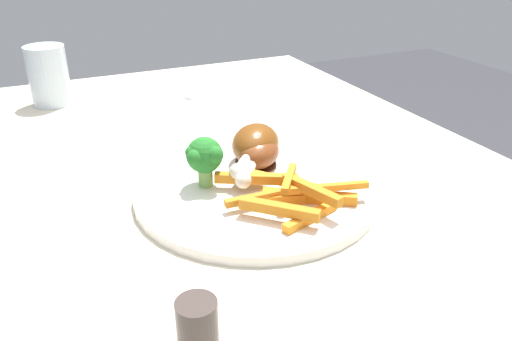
{
  "coord_description": "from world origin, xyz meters",
  "views": [
    {
      "loc": [
        0.44,
        -0.24,
        1.02
      ],
      "look_at": [
        -0.05,
        -0.02,
        0.76
      ],
      "focal_mm": 35.74,
      "sensor_mm": 36.0,
      "label": 1
    }
  ],
  "objects_px": {
    "dinner_plate": "(256,190)",
    "carrot_fries_pile": "(291,194)",
    "chicken_drumstick_far": "(255,145)",
    "water_glass": "(48,76)",
    "dining_table": "(286,283)",
    "fork": "(205,84)",
    "chicken_drumstick_near": "(257,153)",
    "pepper_shaker": "(198,337)",
    "broccoli_floret_front": "(204,156)"
  },
  "relations": [
    {
      "from": "dinner_plate",
      "to": "carrot_fries_pile",
      "type": "relative_size",
      "value": 1.83
    },
    {
      "from": "carrot_fries_pile",
      "to": "chicken_drumstick_far",
      "type": "height_order",
      "value": "chicken_drumstick_far"
    },
    {
      "from": "carrot_fries_pile",
      "to": "water_glass",
      "type": "relative_size",
      "value": 1.53
    },
    {
      "from": "carrot_fries_pile",
      "to": "dinner_plate",
      "type": "bearing_deg",
      "value": -162.38
    },
    {
      "from": "carrot_fries_pile",
      "to": "dining_table",
      "type": "bearing_deg",
      "value": 169.85
    },
    {
      "from": "chicken_drumstick_far",
      "to": "fork",
      "type": "xyz_separation_m",
      "value": [
        -0.39,
        0.07,
        -0.03
      ]
    },
    {
      "from": "dinner_plate",
      "to": "carrot_fries_pile",
      "type": "bearing_deg",
      "value": 17.62
    },
    {
      "from": "dinner_plate",
      "to": "water_glass",
      "type": "height_order",
      "value": "water_glass"
    },
    {
      "from": "chicken_drumstick_near",
      "to": "pepper_shaker",
      "type": "relative_size",
      "value": 1.86
    },
    {
      "from": "pepper_shaker",
      "to": "chicken_drumstick_near",
      "type": "bearing_deg",
      "value": 147.77
    },
    {
      "from": "chicken_drumstick_near",
      "to": "pepper_shaker",
      "type": "xyz_separation_m",
      "value": [
        0.27,
        -0.17,
        -0.0
      ]
    },
    {
      "from": "carrot_fries_pile",
      "to": "chicken_drumstick_near",
      "type": "bearing_deg",
      "value": 177.52
    },
    {
      "from": "carrot_fries_pile",
      "to": "chicken_drumstick_near",
      "type": "xyz_separation_m",
      "value": [
        -0.1,
        0.0,
        0.01
      ]
    },
    {
      "from": "carrot_fries_pile",
      "to": "fork",
      "type": "height_order",
      "value": "carrot_fries_pile"
    },
    {
      "from": "water_glass",
      "to": "chicken_drumstick_near",
      "type": "bearing_deg",
      "value": 27.52
    },
    {
      "from": "chicken_drumstick_far",
      "to": "pepper_shaker",
      "type": "height_order",
      "value": "same"
    },
    {
      "from": "chicken_drumstick_far",
      "to": "water_glass",
      "type": "height_order",
      "value": "water_glass"
    },
    {
      "from": "water_glass",
      "to": "pepper_shaker",
      "type": "height_order",
      "value": "water_glass"
    },
    {
      "from": "fork",
      "to": "carrot_fries_pile",
      "type": "bearing_deg",
      "value": -150.07
    },
    {
      "from": "chicken_drumstick_near",
      "to": "chicken_drumstick_far",
      "type": "height_order",
      "value": "chicken_drumstick_far"
    },
    {
      "from": "carrot_fries_pile",
      "to": "chicken_drumstick_far",
      "type": "xyz_separation_m",
      "value": [
        -0.11,
        0.01,
        0.01
      ]
    },
    {
      "from": "dinner_plate",
      "to": "chicken_drumstick_near",
      "type": "bearing_deg",
      "value": 154.0
    },
    {
      "from": "fork",
      "to": "water_glass",
      "type": "bearing_deg",
      "value": 128.08
    },
    {
      "from": "broccoli_floret_front",
      "to": "carrot_fries_pile",
      "type": "xyz_separation_m",
      "value": [
        0.08,
        0.07,
        -0.03
      ]
    },
    {
      "from": "pepper_shaker",
      "to": "carrot_fries_pile",
      "type": "bearing_deg",
      "value": 135.59
    },
    {
      "from": "fork",
      "to": "pepper_shaker",
      "type": "height_order",
      "value": "pepper_shaker"
    },
    {
      "from": "chicken_drumstick_near",
      "to": "water_glass",
      "type": "xyz_separation_m",
      "value": [
        -0.41,
        -0.21,
        0.02
      ]
    },
    {
      "from": "chicken_drumstick_far",
      "to": "dining_table",
      "type": "bearing_deg",
      "value": -3.25
    },
    {
      "from": "water_glass",
      "to": "broccoli_floret_front",
      "type": "bearing_deg",
      "value": 17.54
    },
    {
      "from": "chicken_drumstick_far",
      "to": "dinner_plate",
      "type": "bearing_deg",
      "value": -23.16
    },
    {
      "from": "dinner_plate",
      "to": "dining_table",
      "type": "bearing_deg",
      "value": 22.66
    },
    {
      "from": "broccoli_floret_front",
      "to": "water_glass",
      "type": "relative_size",
      "value": 0.59
    },
    {
      "from": "fork",
      "to": "water_glass",
      "type": "height_order",
      "value": "water_glass"
    },
    {
      "from": "water_glass",
      "to": "pepper_shaker",
      "type": "xyz_separation_m",
      "value": [
        0.68,
        0.04,
        -0.02
      ]
    },
    {
      "from": "water_glass",
      "to": "pepper_shaker",
      "type": "relative_size",
      "value": 1.66
    },
    {
      "from": "carrot_fries_pile",
      "to": "chicken_drumstick_far",
      "type": "bearing_deg",
      "value": 176.19
    },
    {
      "from": "dining_table",
      "to": "chicken_drumstick_near",
      "type": "xyz_separation_m",
      "value": [
        -0.09,
        0.0,
        0.14
      ]
    },
    {
      "from": "fork",
      "to": "pepper_shaker",
      "type": "bearing_deg",
      "value": -161.15
    },
    {
      "from": "dining_table",
      "to": "broccoli_floret_front",
      "type": "xyz_separation_m",
      "value": [
        -0.07,
        -0.07,
        0.16
      ]
    },
    {
      "from": "carrot_fries_pile",
      "to": "chicken_drumstick_far",
      "type": "distance_m",
      "value": 0.11
    },
    {
      "from": "dinner_plate",
      "to": "fork",
      "type": "height_order",
      "value": "dinner_plate"
    },
    {
      "from": "dining_table",
      "to": "chicken_drumstick_far",
      "type": "height_order",
      "value": "chicken_drumstick_far"
    },
    {
      "from": "dining_table",
      "to": "fork",
      "type": "bearing_deg",
      "value": 171.44
    },
    {
      "from": "dining_table",
      "to": "carrot_fries_pile",
      "type": "bearing_deg",
      "value": -10.15
    },
    {
      "from": "dining_table",
      "to": "pepper_shaker",
      "type": "height_order",
      "value": "pepper_shaker"
    },
    {
      "from": "chicken_drumstick_far",
      "to": "fork",
      "type": "height_order",
      "value": "chicken_drumstick_far"
    },
    {
      "from": "chicken_drumstick_near",
      "to": "fork",
      "type": "xyz_separation_m",
      "value": [
        -0.41,
        0.07,
        -0.03
      ]
    },
    {
      "from": "broccoli_floret_front",
      "to": "water_glass",
      "type": "distance_m",
      "value": 0.45
    },
    {
      "from": "broccoli_floret_front",
      "to": "pepper_shaker",
      "type": "relative_size",
      "value": 0.98
    },
    {
      "from": "dinner_plate",
      "to": "broccoli_floret_front",
      "type": "height_order",
      "value": "broccoli_floret_front"
    }
  ]
}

